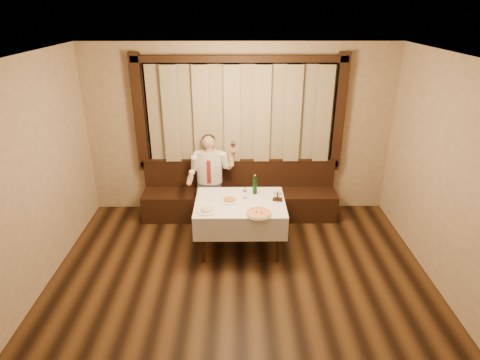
{
  "coord_description": "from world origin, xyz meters",
  "views": [
    {
      "loc": [
        -0.04,
        -3.35,
        3.32
      ],
      "look_at": [
        0.0,
        1.9,
        1.0
      ],
      "focal_mm": 30.0,
      "sensor_mm": 36.0,
      "label": 1
    }
  ],
  "objects_px": {
    "pizza": "(259,213)",
    "cruet_caddy": "(278,198)",
    "green_bottle": "(255,186)",
    "pasta_cream": "(207,209)",
    "seated_man": "(210,172)",
    "banquette": "(240,198)",
    "dining_table": "(240,208)",
    "pasta_red": "(230,199)"
  },
  "relations": [
    {
      "from": "pizza",
      "to": "cruet_caddy",
      "type": "distance_m",
      "value": 0.5
    },
    {
      "from": "banquette",
      "to": "dining_table",
      "type": "height_order",
      "value": "banquette"
    },
    {
      "from": "seated_man",
      "to": "cruet_caddy",
      "type": "bearing_deg",
      "value": -41.85
    },
    {
      "from": "pizza",
      "to": "green_bottle",
      "type": "distance_m",
      "value": 0.65
    },
    {
      "from": "banquette",
      "to": "green_bottle",
      "type": "height_order",
      "value": "green_bottle"
    },
    {
      "from": "dining_table",
      "to": "seated_man",
      "type": "xyz_separation_m",
      "value": [
        -0.49,
        0.93,
        0.17
      ]
    },
    {
      "from": "pizza",
      "to": "pasta_cream",
      "type": "xyz_separation_m",
      "value": [
        -0.69,
        0.09,
        0.02
      ]
    },
    {
      "from": "banquette",
      "to": "dining_table",
      "type": "relative_size",
      "value": 2.52
    },
    {
      "from": "banquette",
      "to": "pasta_red",
      "type": "bearing_deg",
      "value": -98.39
    },
    {
      "from": "green_bottle",
      "to": "pizza",
      "type": "bearing_deg",
      "value": -87.69
    },
    {
      "from": "pizza",
      "to": "seated_man",
      "type": "height_order",
      "value": "seated_man"
    },
    {
      "from": "dining_table",
      "to": "cruet_caddy",
      "type": "relative_size",
      "value": 9.07
    },
    {
      "from": "cruet_caddy",
      "to": "banquette",
      "type": "bearing_deg",
      "value": 131.48
    },
    {
      "from": "pasta_red",
      "to": "seated_man",
      "type": "relative_size",
      "value": 0.2
    },
    {
      "from": "pasta_red",
      "to": "seated_man",
      "type": "xyz_separation_m",
      "value": [
        -0.34,
        0.92,
        0.03
      ]
    },
    {
      "from": "cruet_caddy",
      "to": "seated_man",
      "type": "xyz_separation_m",
      "value": [
        -1.02,
        0.91,
        0.02
      ]
    },
    {
      "from": "banquette",
      "to": "pasta_red",
      "type": "distance_m",
      "value": 1.13
    },
    {
      "from": "dining_table",
      "to": "pizza",
      "type": "distance_m",
      "value": 0.47
    },
    {
      "from": "cruet_caddy",
      "to": "pasta_cream",
      "type": "bearing_deg",
      "value": -148.96
    },
    {
      "from": "pizza",
      "to": "cruet_caddy",
      "type": "bearing_deg",
      "value": 54.51
    },
    {
      "from": "dining_table",
      "to": "pizza",
      "type": "bearing_deg",
      "value": -57.38
    },
    {
      "from": "banquette",
      "to": "seated_man",
      "type": "bearing_deg",
      "value": -169.61
    },
    {
      "from": "pasta_red",
      "to": "pasta_cream",
      "type": "height_order",
      "value": "pasta_cream"
    },
    {
      "from": "dining_table",
      "to": "cruet_caddy",
      "type": "xyz_separation_m",
      "value": [
        0.53,
        0.02,
        0.15
      ]
    },
    {
      "from": "pasta_red",
      "to": "green_bottle",
      "type": "bearing_deg",
      "value": 33.18
    },
    {
      "from": "banquette",
      "to": "pizza",
      "type": "xyz_separation_m",
      "value": [
        0.24,
        -1.4,
        0.46
      ]
    },
    {
      "from": "seated_man",
      "to": "pasta_cream",
      "type": "bearing_deg",
      "value": -88.17
    },
    {
      "from": "seated_man",
      "to": "pizza",
      "type": "bearing_deg",
      "value": -60.9
    },
    {
      "from": "pasta_red",
      "to": "green_bottle",
      "type": "distance_m",
      "value": 0.45
    },
    {
      "from": "pizza",
      "to": "pasta_red",
      "type": "bearing_deg",
      "value": 134.69
    },
    {
      "from": "dining_table",
      "to": "cruet_caddy",
      "type": "bearing_deg",
      "value": 2.39
    },
    {
      "from": "cruet_caddy",
      "to": "pasta_red",
      "type": "bearing_deg",
      "value": -165.91
    },
    {
      "from": "green_bottle",
      "to": "seated_man",
      "type": "bearing_deg",
      "value": 136.13
    },
    {
      "from": "seated_man",
      "to": "banquette",
      "type": "bearing_deg",
      "value": 10.39
    },
    {
      "from": "pizza",
      "to": "banquette",
      "type": "bearing_deg",
      "value": 99.83
    },
    {
      "from": "seated_man",
      "to": "pasta_red",
      "type": "bearing_deg",
      "value": -69.7
    },
    {
      "from": "banquette",
      "to": "green_bottle",
      "type": "relative_size",
      "value": 10.69
    },
    {
      "from": "dining_table",
      "to": "green_bottle",
      "type": "xyz_separation_m",
      "value": [
        0.22,
        0.26,
        0.23
      ]
    },
    {
      "from": "banquette",
      "to": "cruet_caddy",
      "type": "bearing_deg",
      "value": -62.11
    },
    {
      "from": "cruet_caddy",
      "to": "seated_man",
      "type": "distance_m",
      "value": 1.37
    },
    {
      "from": "banquette",
      "to": "cruet_caddy",
      "type": "distance_m",
      "value": 1.24
    },
    {
      "from": "green_bottle",
      "to": "cruet_caddy",
      "type": "bearing_deg",
      "value": -36.77
    }
  ]
}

